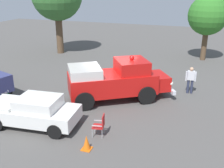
% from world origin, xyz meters
% --- Properties ---
extents(ground_plane, '(60.00, 60.00, 0.00)m').
position_xyz_m(ground_plane, '(0.00, 0.00, 0.00)').
color(ground_plane, '#514F4C').
extents(vintage_fire_truck, '(5.06, 6.17, 2.59)m').
position_xyz_m(vintage_fire_truck, '(0.60, 0.38, 1.20)').
color(vintage_fire_truck, black).
rests_on(vintage_fire_truck, ground).
extents(classic_hot_rod, '(2.28, 4.52, 1.46)m').
position_xyz_m(classic_hot_rod, '(4.78, -2.36, 0.75)').
color(classic_hot_rod, black).
rests_on(classic_hot_rod, ground).
extents(lawn_chair_near_truck, '(0.69, 0.69, 1.02)m').
position_xyz_m(lawn_chair_near_truck, '(2.89, -5.73, 0.59)').
color(lawn_chair_near_truck, '#B7BABF').
rests_on(lawn_chair_near_truck, ground).
extents(lawn_chair_by_car, '(0.59, 0.58, 1.02)m').
position_xyz_m(lawn_chair_by_car, '(4.63, 1.02, 0.59)').
color(lawn_chair_by_car, '#B7BABF').
rests_on(lawn_chair_by_car, ground).
extents(spectator_seated, '(0.63, 0.65, 1.29)m').
position_xyz_m(spectator_seated, '(2.97, -5.62, 0.70)').
color(spectator_seated, '#383842').
rests_on(spectator_seated, ground).
extents(spectator_standing, '(0.30, 0.65, 1.68)m').
position_xyz_m(spectator_standing, '(-1.77, 4.39, 0.96)').
color(spectator_standing, '#2D334C').
rests_on(spectator_standing, ground).
extents(oak_tree_left, '(3.34, 3.34, 5.55)m').
position_xyz_m(oak_tree_left, '(-10.18, 4.98, 3.84)').
color(oak_tree_left, brown).
rests_on(oak_tree_left, ground).
extents(traffic_cone, '(0.40, 0.40, 0.64)m').
position_xyz_m(traffic_cone, '(5.78, 0.85, 0.31)').
color(traffic_cone, orange).
rests_on(traffic_cone, ground).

